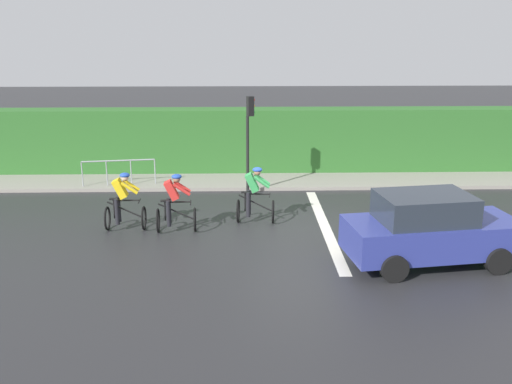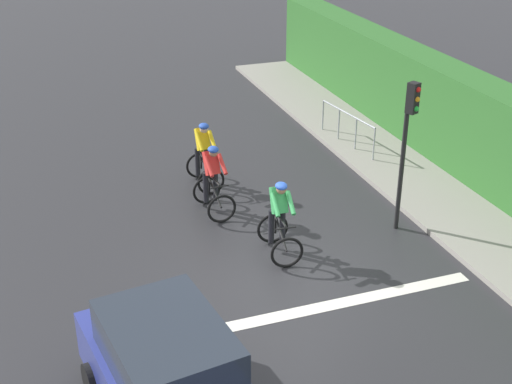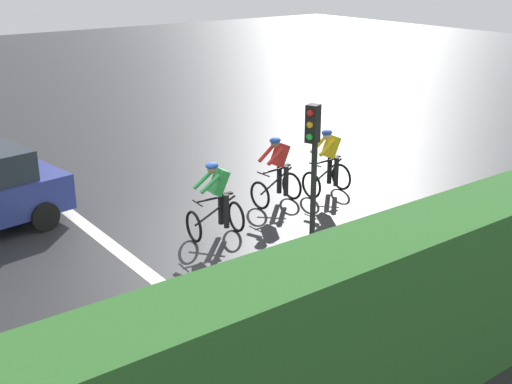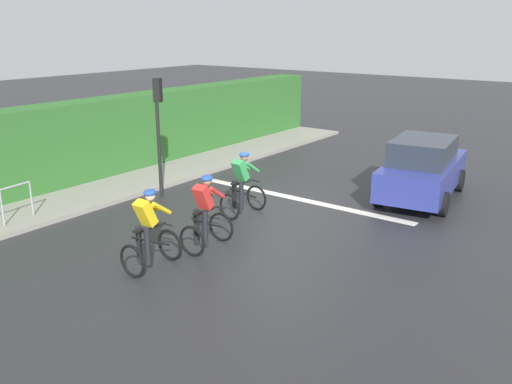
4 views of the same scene
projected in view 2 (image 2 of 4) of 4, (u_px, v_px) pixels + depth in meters
The scene contains 10 objects.
ground_plane at pixel (281, 285), 13.44m from camera, with size 80.00×80.00×0.00m, color #28282B.
sidewalk_kerb at pixel (451, 198), 16.64m from camera, with size 2.80×24.41×0.12m, color gray.
stone_wall_low at pixel (484, 187), 16.85m from camera, with size 0.44×24.41×0.42m, color gray.
hedge_wall at pixel (501, 145), 16.48m from camera, with size 1.10×24.41×2.51m, color #2D6628.
road_marking_stop_line at pixel (300, 312), 12.65m from camera, with size 7.00×0.30×0.01m, color silver.
cyclist_lead at pixel (204, 156), 17.07m from camera, with size 0.70×1.09×1.66m.
cyclist_second at pixel (213, 181), 15.78m from camera, with size 0.74×1.12×1.66m.
cyclist_mid at pixel (279, 220), 14.12m from camera, with size 0.76×1.13×1.66m.
traffic_light_near_crossing at pixel (407, 134), 14.43m from camera, with size 0.26×0.30×3.34m.
pedestrian_railing_kerbside at pixel (348, 123), 19.26m from camera, with size 0.38×2.53×1.03m.
Camera 2 is at (-4.22, -10.47, 7.52)m, focal length 49.22 mm.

